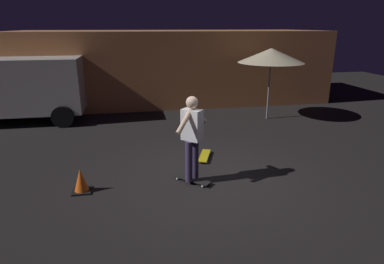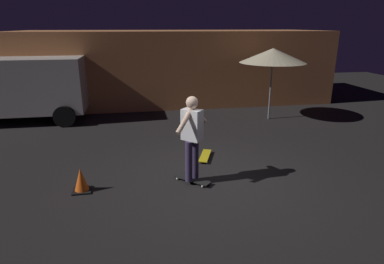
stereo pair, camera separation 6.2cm
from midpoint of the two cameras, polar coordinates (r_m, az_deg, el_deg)
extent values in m
plane|color=black|center=(6.80, 3.21, -8.05)|extent=(28.00, 28.00, 0.00)
cube|color=#C67A47|center=(13.98, -3.70, 11.41)|extent=(12.06, 4.21, 2.78)
cube|color=silver|center=(12.03, -29.44, 7.07)|extent=(4.61, 1.93, 1.70)
cylinder|color=black|center=(10.80, -21.60, 2.49)|extent=(0.66, 0.22, 0.66)
cylinder|color=black|center=(12.69, -20.00, 4.83)|extent=(0.66, 0.22, 0.66)
cylinder|color=slate|center=(11.10, 13.02, 7.76)|extent=(0.05, 0.05, 2.20)
cone|color=beige|center=(10.98, 13.38, 12.77)|extent=(2.10, 2.10, 0.45)
cube|color=black|center=(6.62, -0.27, -8.17)|extent=(0.70, 0.68, 0.02)
sphere|color=silver|center=(6.56, 2.36, -8.79)|extent=(0.05, 0.05, 0.05)
sphere|color=silver|center=(6.43, 1.57, -9.37)|extent=(0.05, 0.05, 0.05)
sphere|color=silver|center=(6.85, -1.99, -7.56)|extent=(0.05, 0.05, 0.05)
sphere|color=silver|center=(6.73, -2.83, -8.08)|extent=(0.05, 0.05, 0.05)
cube|color=gold|center=(7.77, 1.95, -4.09)|extent=(0.46, 0.80, 0.02)
sphere|color=silver|center=(8.07, 1.65, -3.50)|extent=(0.05, 0.05, 0.05)
sphere|color=silver|center=(8.05, 2.85, -3.57)|extent=(0.05, 0.05, 0.05)
sphere|color=silver|center=(7.52, 0.97, -5.14)|extent=(0.05, 0.05, 0.05)
sphere|color=silver|center=(7.50, 2.26, -5.23)|extent=(0.05, 0.05, 0.05)
cylinder|color=#382D4C|center=(6.53, 0.26, -4.51)|extent=(0.14, 0.14, 0.82)
cylinder|color=#382D4C|center=(6.36, -0.82, -5.14)|extent=(0.14, 0.14, 0.82)
cube|color=white|center=(6.21, -0.29, 1.23)|extent=(0.43, 0.42, 0.60)
sphere|color=beige|center=(6.10, -0.29, 5.15)|extent=(0.23, 0.23, 0.23)
cylinder|color=beige|center=(6.35, 0.81, 3.00)|extent=(0.44, 0.45, 0.46)
cylinder|color=beige|center=(5.99, -1.45, 2.09)|extent=(0.44, 0.45, 0.46)
cube|color=black|center=(6.63, -18.74, -9.61)|extent=(0.34, 0.34, 0.03)
cone|color=#EA5914|center=(6.54, -18.93, -7.93)|extent=(0.28, 0.28, 0.46)
camera|label=1|loc=(0.03, -90.28, -0.09)|focal=30.83mm
camera|label=2|loc=(0.03, 89.72, 0.09)|focal=30.83mm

